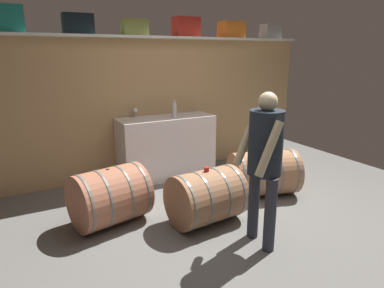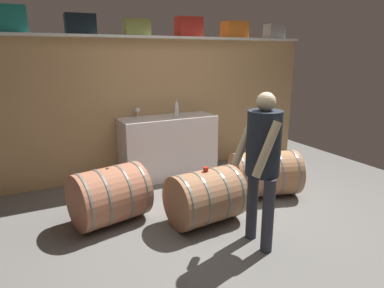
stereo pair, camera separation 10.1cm
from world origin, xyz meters
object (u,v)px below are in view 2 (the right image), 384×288
object	(u,v)px
wine_barrel_near	(205,197)
winemaker_pouring	(262,155)
work_cabinet	(168,147)
toolcase_red	(189,27)
toolcase_teal	(11,19)
toolcase_olive	(137,27)
tasting_cup	(206,169)
toolcase_grey	(274,31)
wine_barrel_far	(265,174)
toolcase_orange	(234,30)
wine_barrel_flank	(109,195)
wine_glass	(137,110)
toolcase_black	(80,24)
wine_bottle_clear	(176,109)

from	to	relation	value
wine_barrel_near	winemaker_pouring	distance (m)	0.96
work_cabinet	toolcase_red	bearing A→B (deg)	22.35
toolcase_teal	toolcase_red	world-z (taller)	toolcase_teal
toolcase_olive	toolcase_red	xyz separation A→B (m)	(0.83, 0.00, 0.03)
wine_barrel_near	tasting_cup	world-z (taller)	tasting_cup
toolcase_grey	winemaker_pouring	world-z (taller)	toolcase_grey
toolcase_red	wine_barrel_far	world-z (taller)	toolcase_red
toolcase_teal	wine_barrel_near	bearing A→B (deg)	-45.42
toolcase_olive	winemaker_pouring	size ratio (longest dim) A/B	0.23
toolcase_orange	winemaker_pouring	bearing A→B (deg)	-112.89
wine_barrel_near	wine_barrel_flank	distance (m)	1.10
wine_glass	toolcase_red	bearing A→B (deg)	-0.17
toolcase_orange	work_cabinet	bearing A→B (deg)	-167.51
wine_barrel_near	winemaker_pouring	world-z (taller)	winemaker_pouring
toolcase_teal	toolcase_red	distance (m)	2.43
toolcase_black	wine_barrel_flank	distance (m)	2.34
work_cabinet	wine_bottle_clear	bearing A→B (deg)	-50.35
wine_glass	winemaker_pouring	bearing A→B (deg)	-79.54
toolcase_olive	toolcase_orange	bearing A→B (deg)	0.59
toolcase_olive	wine_barrel_near	distance (m)	2.65
work_cabinet	wine_barrel_flank	world-z (taller)	work_cabinet
toolcase_orange	wine_glass	bearing A→B (deg)	-175.77
toolcase_olive	tasting_cup	bearing A→B (deg)	-84.34
toolcase_orange	wine_barrel_far	bearing A→B (deg)	-101.29
work_cabinet	wine_barrel_flank	xyz separation A→B (m)	(-1.21, -1.11, -0.15)
toolcase_red	work_cabinet	xyz separation A→B (m)	(-0.45, -0.19, -1.81)
toolcase_black	wine_barrel_far	world-z (taller)	toolcase_black
toolcase_grey	winemaker_pouring	bearing A→B (deg)	-129.44
toolcase_black	tasting_cup	size ratio (longest dim) A/B	6.75
wine_barrel_flank	winemaker_pouring	distance (m)	1.81
wine_barrel_flank	winemaker_pouring	bearing A→B (deg)	-55.57
wine_bottle_clear	wine_barrel_near	bearing A→B (deg)	-101.97
winemaker_pouring	wine_glass	bearing A→B (deg)	15.20
toolcase_grey	wine_bottle_clear	bearing A→B (deg)	-170.52
toolcase_red	work_cabinet	size ratio (longest dim) A/B	0.26
wine_barrel_near	wine_barrel_flank	bearing A→B (deg)	147.98
toolcase_orange	wine_barrel_far	xyz separation A→B (m)	(-0.41, -1.48, -1.97)
work_cabinet	wine_barrel_flank	bearing A→B (deg)	-137.32
toolcase_teal	wine_barrel_near	xyz separation A→B (m)	(1.76, -1.79, -1.99)
wine_barrel_near	toolcase_red	bearing A→B (deg)	64.04
toolcase_orange	tasting_cup	bearing A→B (deg)	-125.89
toolcase_teal	tasting_cup	bearing A→B (deg)	-45.38
toolcase_olive	wine_glass	distance (m)	1.20
toolcase_olive	work_cabinet	distance (m)	1.83
winemaker_pouring	toolcase_red	bearing A→B (deg)	-4.95
wine_barrel_flank	toolcase_grey	bearing A→B (deg)	8.74
wine_bottle_clear	toolcase_black	bearing A→B (deg)	166.52
toolcase_teal	wine_barrel_far	xyz separation A→B (m)	(2.86, -1.48, -2.00)
work_cabinet	wine_bottle_clear	distance (m)	0.62
toolcase_olive	tasting_cup	xyz separation A→B (m)	(0.16, -1.79, -1.61)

